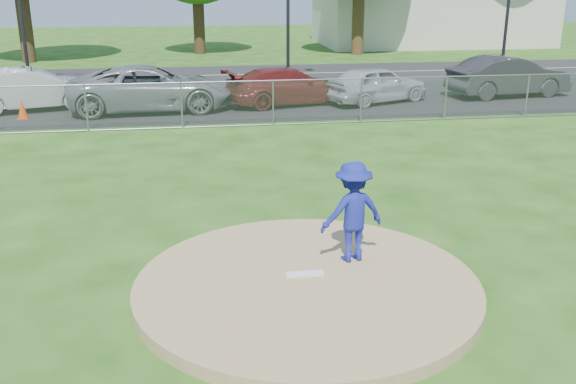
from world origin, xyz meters
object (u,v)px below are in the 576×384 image
(pitcher, at_px, (353,212))
(parked_car_pearl, at_px, (376,84))
(parked_car_charcoal, at_px, (508,76))
(commercial_building, at_px, (430,14))
(parked_car_gray, at_px, (150,88))
(traffic_signal_left, at_px, (26,9))
(parked_car_white, at_px, (32,89))
(traffic_signal_right, at_px, (513,6))
(parked_car_darkred, at_px, (288,86))
(traffic_cone, at_px, (22,109))

(pitcher, height_order, parked_car_pearl, pitcher)
(parked_car_charcoal, bearing_deg, parked_car_pearl, 86.95)
(commercial_building, xyz_separation_m, parked_car_charcoal, (-4.66, -21.92, -1.32))
(parked_car_gray, relative_size, parked_car_pearl, 1.39)
(traffic_signal_left, height_order, parked_car_white, traffic_signal_left)
(commercial_building, height_order, parked_car_white, commercial_building)
(parked_car_charcoal, bearing_deg, traffic_signal_right, -34.81)
(traffic_signal_left, xyz_separation_m, parked_car_white, (1.26, -6.09, -2.58))
(traffic_signal_right, bearing_deg, parked_car_darkred, -152.34)
(pitcher, relative_size, parked_car_white, 0.36)
(pitcher, xyz_separation_m, parked_car_white, (-8.38, 15.22, -0.26))
(parked_car_white, xyz_separation_m, parked_car_gray, (4.34, -0.76, 0.05))
(commercial_building, height_order, pitcher, commercial_building)
(traffic_signal_right, xyz_separation_m, pitcher, (-13.36, -21.31, -2.32))
(parked_car_pearl, bearing_deg, parked_car_gray, 69.18)
(traffic_signal_left, height_order, pitcher, traffic_signal_left)
(traffic_signal_left, xyz_separation_m, traffic_signal_right, (23.00, 0.00, 0.00))
(traffic_cone, height_order, parked_car_charcoal, parked_car_charcoal)
(traffic_cone, relative_size, parked_car_charcoal, 0.14)
(traffic_cone, xyz_separation_m, parked_car_white, (0.03, 1.61, 0.43))
(traffic_cone, bearing_deg, commercial_building, 45.21)
(commercial_building, xyz_separation_m, parked_car_gray, (-19.16, -22.85, -1.32))
(traffic_signal_right, relative_size, parked_car_charcoal, 1.12)
(traffic_signal_left, relative_size, pitcher, 3.31)
(parked_car_darkred, bearing_deg, parked_car_white, 73.39)
(traffic_cone, relative_size, parked_car_gray, 0.12)
(traffic_cone, bearing_deg, traffic_signal_left, 99.11)
(parked_car_gray, distance_m, parked_car_darkred, 5.21)
(traffic_signal_left, bearing_deg, pitcher, -65.65)
(commercial_building, bearing_deg, traffic_cone, -134.79)
(traffic_signal_left, height_order, parked_car_darkred, traffic_signal_left)
(traffic_signal_left, bearing_deg, parked_car_darkred, -30.62)
(traffic_signal_right, bearing_deg, pitcher, -122.08)
(parked_car_white, relative_size, parked_car_charcoal, 0.94)
(pitcher, bearing_deg, parked_car_pearl, -120.29)
(commercial_building, xyz_separation_m, pitcher, (-15.12, -37.31, -1.11))
(traffic_signal_right, xyz_separation_m, parked_car_charcoal, (-2.90, -5.92, -2.53))
(parked_car_charcoal, bearing_deg, traffic_signal_left, 64.86)
(pitcher, bearing_deg, parked_car_white, -74.02)
(traffic_signal_left, height_order, traffic_cone, traffic_signal_left)
(traffic_cone, height_order, parked_car_darkred, parked_car_darkred)
(traffic_signal_right, bearing_deg, traffic_signal_left, 180.00)
(commercial_building, xyz_separation_m, parked_car_white, (-23.50, -22.09, -1.37))
(parked_car_white, height_order, parked_car_pearl, parked_car_white)
(parked_car_white, relative_size, parked_car_gray, 0.79)
(parked_car_white, xyz_separation_m, parked_car_pearl, (13.03, -0.41, -0.05))
(traffic_signal_right, xyz_separation_m, parked_car_white, (-21.74, -6.09, -2.58))
(commercial_building, height_order, parked_car_darkred, commercial_building)
(pitcher, bearing_deg, parked_car_charcoal, -137.06)
(commercial_building, height_order, traffic_signal_left, traffic_signal_left)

